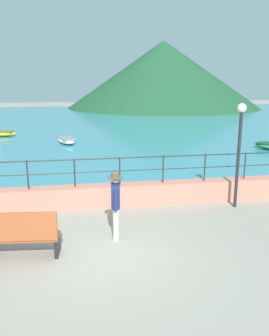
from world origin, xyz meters
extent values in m
plane|color=gray|center=(0.00, 0.00, 0.00)|extent=(120.00, 120.00, 0.00)
cube|color=tan|center=(0.00, 3.20, 0.35)|extent=(20.00, 0.56, 0.70)
cylinder|color=#282623|center=(-2.12, 3.20, 1.15)|extent=(0.04, 0.04, 0.90)
cylinder|color=#282623|center=(-0.71, 3.20, 1.15)|extent=(0.04, 0.04, 0.90)
cylinder|color=#282623|center=(0.71, 3.20, 1.15)|extent=(0.04, 0.04, 0.90)
cylinder|color=#282623|center=(2.12, 3.20, 1.15)|extent=(0.04, 0.04, 0.90)
cylinder|color=#282623|center=(3.54, 3.20, 1.15)|extent=(0.04, 0.04, 0.90)
cylinder|color=#282623|center=(4.95, 3.20, 1.15)|extent=(0.04, 0.04, 0.90)
cylinder|color=#282623|center=(0.00, 3.20, 1.57)|extent=(18.40, 0.04, 0.04)
cylinder|color=#282623|center=(0.00, 3.20, 1.15)|extent=(18.40, 0.03, 0.03)
cube|color=teal|center=(0.00, 25.84, 0.03)|extent=(64.00, 44.32, 0.06)
cone|color=#1E4C2D|center=(12.28, 44.13, 4.75)|extent=(28.15, 28.15, 9.51)
cube|color=#9E4C28|center=(-1.93, 0.23, 0.46)|extent=(1.74, 0.68, 0.06)
cube|color=#9E4C28|center=(-1.95, 0.01, 0.81)|extent=(1.71, 0.32, 0.64)
cube|color=black|center=(-1.14, 0.15, 0.22)|extent=(0.13, 0.47, 0.43)
cylinder|color=beige|center=(0.28, 0.66, 0.43)|extent=(0.15, 0.15, 0.86)
cylinder|color=beige|center=(0.30, 0.84, 0.43)|extent=(0.15, 0.15, 0.86)
cube|color=navy|center=(0.29, 0.75, 1.16)|extent=(0.26, 0.38, 0.60)
cylinder|color=navy|center=(0.27, 0.51, 1.12)|extent=(0.09, 0.09, 0.52)
cylinder|color=navy|center=(0.32, 0.99, 1.12)|extent=(0.09, 0.09, 0.52)
sphere|color=tan|center=(0.29, 0.75, 1.59)|extent=(0.22, 0.22, 0.22)
cylinder|color=#4C4238|center=(0.29, 0.75, 1.64)|extent=(0.38, 0.38, 0.02)
cylinder|color=#4C4238|center=(0.29, 0.75, 1.70)|extent=(0.20, 0.20, 0.10)
cylinder|color=#232326|center=(4.33, 2.46, 1.50)|extent=(0.10, 0.10, 3.00)
sphere|color=#EAEACC|center=(4.33, 2.46, 3.14)|extent=(0.28, 0.28, 0.28)
ellipsoid|color=white|center=(-1.26, 14.93, 0.24)|extent=(1.49, 2.46, 0.36)
cube|color=gray|center=(-1.26, 14.93, 0.39)|extent=(1.24, 1.98, 0.06)
ellipsoid|color=gold|center=(-5.99, 18.60, 0.24)|extent=(2.41, 1.24, 0.36)
cube|color=brown|center=(-5.99, 18.60, 0.39)|extent=(1.94, 1.04, 0.06)
camera|label=1|loc=(-0.60, -7.47, 3.94)|focal=37.42mm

